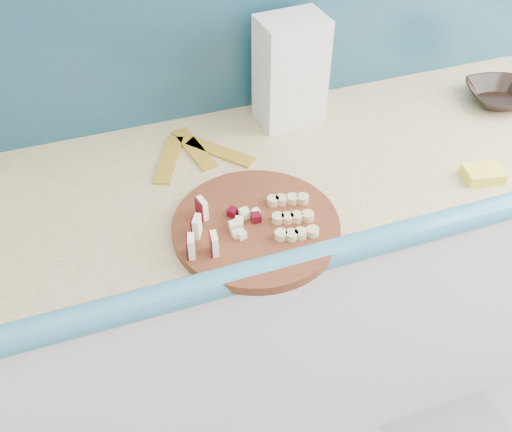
{
  "coord_description": "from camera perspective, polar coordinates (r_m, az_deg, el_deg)",
  "views": [
    {
      "loc": [
        -0.26,
        0.51,
        1.76
      ],
      "look_at": [
        0.02,
        1.31,
        0.95
      ],
      "focal_mm": 40.0,
      "sensor_mm": 36.0,
      "label": 1
    }
  ],
  "objects": [
    {
      "name": "brown_bowl",
      "position": [
        1.72,
        23.18,
        11.07
      ],
      "size": [
        0.21,
        0.21,
        0.04
      ],
      "primitive_type": "imported",
      "rotation": [
        0.0,
        0.0,
        -0.24
      ],
      "color": "black",
      "rests_on": "kitchen_counter"
    },
    {
      "name": "backsplash",
      "position": [
        1.45,
        -3.48,
        19.12
      ],
      "size": [
        2.2,
        0.02,
        0.5
      ],
      "primitive_type": "cube",
      "color": "teal",
      "rests_on": "kitchen_counter"
    },
    {
      "name": "banana_slices",
      "position": [
        1.19,
        3.6,
        -0.05
      ],
      "size": [
        0.11,
        0.14,
        0.02
      ],
      "color": "tan",
      "rests_on": "cutting_board"
    },
    {
      "name": "banana_peel",
      "position": [
        1.41,
        -6.17,
        6.25
      ],
      "size": [
        0.26,
        0.21,
        0.01
      ],
      "rotation": [
        0.0,
        0.0,
        0.02
      ],
      "color": "gold",
      "rests_on": "kitchen_counter"
    },
    {
      "name": "kitchen_counter",
      "position": [
        1.67,
        0.4,
        -7.64
      ],
      "size": [
        2.2,
        0.63,
        0.91
      ],
      "color": "white",
      "rests_on": "ground"
    },
    {
      "name": "flour_bag",
      "position": [
        1.46,
        3.45,
        14.25
      ],
      "size": [
        0.17,
        0.13,
        0.27
      ],
      "primitive_type": "cube",
      "rotation": [
        0.0,
        0.0,
        0.07
      ],
      "color": "silver",
      "rests_on": "kitchen_counter"
    },
    {
      "name": "apple_chunks",
      "position": [
        1.18,
        -1.05,
        -0.53
      ],
      "size": [
        0.05,
        0.06,
        0.02
      ],
      "color": "beige",
      "rests_on": "cutting_board"
    },
    {
      "name": "cutting_board",
      "position": [
        1.19,
        -0.0,
        -1.08
      ],
      "size": [
        0.41,
        0.41,
        0.02
      ],
      "primitive_type": "cylinder",
      "rotation": [
        0.0,
        0.0,
        -0.19
      ],
      "color": "#471E0F",
      "rests_on": "kitchen_counter"
    },
    {
      "name": "sponge",
      "position": [
        1.42,
        21.79,
        3.93
      ],
      "size": [
        0.1,
        0.08,
        0.03
      ],
      "primitive_type": "cube",
      "rotation": [
        0.0,
        0.0,
        -0.19
      ],
      "color": "#FFF043",
      "rests_on": "kitchen_counter"
    },
    {
      "name": "apple_wedges",
      "position": [
        1.14,
        -5.57,
        -1.5
      ],
      "size": [
        0.07,
        0.14,
        0.05
      ],
      "color": "#FFF8CB",
      "rests_on": "cutting_board"
    }
  ]
}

